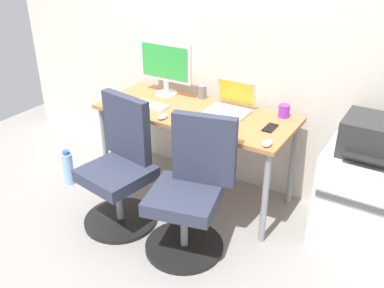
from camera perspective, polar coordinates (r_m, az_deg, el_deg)
ground_plane at (r=3.56m, az=0.42°, el=-6.60°), size 5.28×5.28×0.00m
back_wall at (r=3.37m, az=4.13°, el=15.53°), size 4.40×0.04×2.60m
desk at (r=3.23m, az=0.46°, el=3.26°), size 1.51×0.64×0.74m
office_chair_left at (r=3.10m, az=-9.51°, el=-3.30°), size 0.54×0.54×0.94m
office_chair_right at (r=2.80m, az=-0.17°, el=-6.57°), size 0.54×0.54×0.94m
side_cabinet at (r=3.12m, az=21.68°, el=-6.70°), size 0.54×0.50×0.68m
printer at (r=2.91m, az=23.20°, el=0.83°), size 0.38×0.40×0.24m
water_bottle_on_floor at (r=3.77m, az=-16.27°, el=-3.10°), size 0.09×0.09×0.31m
desktop_monitor at (r=3.46m, az=-3.56°, el=10.56°), size 0.48×0.18×0.43m
open_laptop at (r=3.20m, az=5.27°, el=5.43°), size 0.31×0.28×0.22m
keyboard_by_monitor at (r=3.31m, az=-6.00°, el=5.29°), size 0.34×0.12×0.02m
keyboard_by_laptop at (r=2.92m, az=1.55°, el=2.27°), size 0.34×0.12×0.02m
mouse_by_monitor at (r=3.07m, az=-3.97°, el=3.69°), size 0.06×0.10×0.03m
mouse_by_laptop at (r=2.72m, az=10.08°, el=0.10°), size 0.06×0.10×0.03m
coffee_mug at (r=3.15m, az=12.25°, el=4.36°), size 0.08×0.08×0.09m
pen_cup at (r=3.43m, az=1.37°, el=7.03°), size 0.07×0.07×0.10m
phone_near_monitor at (r=2.96m, az=10.44°, el=2.15°), size 0.07×0.14×0.01m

